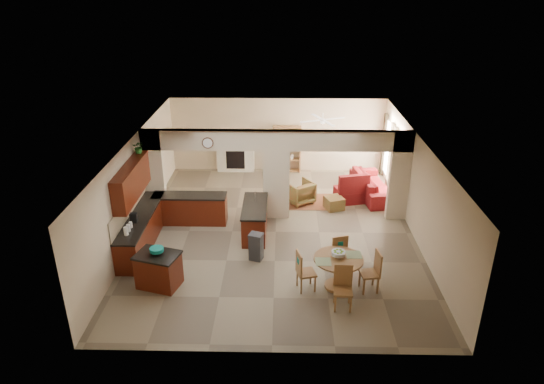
{
  "coord_description": "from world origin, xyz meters",
  "views": [
    {
      "loc": [
        0.17,
        -12.54,
        6.91
      ],
      "look_at": [
        -0.11,
        0.3,
        1.15
      ],
      "focal_mm": 32.0,
      "sensor_mm": 36.0,
      "label": 1
    }
  ],
  "objects_px": {
    "armchair": "(300,192)",
    "kitchen_island": "(159,270)",
    "dining_table": "(338,268)",
    "sofa": "(373,185)"
  },
  "relations": [
    {
      "from": "dining_table",
      "to": "kitchen_island",
      "type": "bearing_deg",
      "value": -179.66
    },
    {
      "from": "kitchen_island",
      "to": "armchair",
      "type": "distance_m",
      "value": 5.96
    },
    {
      "from": "dining_table",
      "to": "armchair",
      "type": "xyz_separation_m",
      "value": [
        -0.76,
        4.77,
        -0.16
      ]
    },
    {
      "from": "kitchen_island",
      "to": "dining_table",
      "type": "relative_size",
      "value": 0.98
    },
    {
      "from": "sofa",
      "to": "armchair",
      "type": "distance_m",
      "value": 2.62
    },
    {
      "from": "kitchen_island",
      "to": "dining_table",
      "type": "distance_m",
      "value": 4.3
    },
    {
      "from": "kitchen_island",
      "to": "sofa",
      "type": "bearing_deg",
      "value": 58.19
    },
    {
      "from": "armchair",
      "to": "kitchen_island",
      "type": "bearing_deg",
      "value": 21.4
    },
    {
      "from": "armchair",
      "to": "dining_table",
      "type": "bearing_deg",
      "value": 66.91
    },
    {
      "from": "dining_table",
      "to": "armchair",
      "type": "relative_size",
      "value": 1.45
    }
  ]
}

